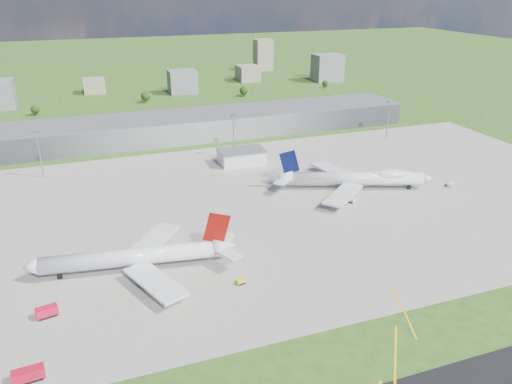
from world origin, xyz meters
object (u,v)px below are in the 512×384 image
object	(u,v)px
airliner_blue_quad	(357,178)
fire_truck	(28,375)
tug_yellow	(241,282)
crash_tender	(47,312)
van_white_far	(450,185)
van_white_near	(351,200)
airliner_red_twin	(137,257)

from	to	relation	value
airliner_blue_quad	fire_truck	size ratio (longest dim) A/B	9.23
fire_truck	tug_yellow	bearing A→B (deg)	15.09
crash_tender	tug_yellow	size ratio (longest dim) A/B	1.99
tug_yellow	van_white_far	world-z (taller)	van_white_far
tug_yellow	airliner_blue_quad	bearing A→B (deg)	26.93
crash_tender	tug_yellow	distance (m)	64.89
airliner_blue_quad	van_white_near	distance (m)	18.59
crash_tender	van_white_near	distance (m)	145.13
airliner_blue_quad	fire_truck	xyz separation A→B (m)	(-152.99, -88.31, -4.10)
airliner_blue_quad	crash_tender	size ratio (longest dim) A/B	10.96
airliner_blue_quad	van_white_far	bearing A→B (deg)	4.30
airliner_red_twin	crash_tender	distance (m)	36.52
crash_tender	airliner_blue_quad	bearing A→B (deg)	10.37
fire_truck	crash_tender	bearing A→B (deg)	77.06
airliner_blue_quad	crash_tender	xyz separation A→B (m)	(-148.97, -60.04, -4.18)
airliner_blue_quad	van_white_far	size ratio (longest dim) A/B	17.48
airliner_red_twin	airliner_blue_quad	xyz separation A→B (m)	(117.66, 41.64, 0.28)
airliner_red_twin	crash_tender	bearing A→B (deg)	38.47
van_white_near	airliner_red_twin	bearing A→B (deg)	80.94
airliner_blue_quad	tug_yellow	bearing A→B (deg)	-122.91
crash_tender	van_white_far	distance (m)	202.61
van_white_far	fire_truck	bearing A→B (deg)	165.32
airliner_red_twin	fire_truck	xyz separation A→B (m)	(-35.33, -46.67, -3.81)
airliner_red_twin	fire_truck	bearing A→B (deg)	60.90
airliner_red_twin	crash_tender	world-z (taller)	airliner_red_twin
fire_truck	crash_tender	size ratio (longest dim) A/B	1.19
airliner_blue_quad	tug_yellow	size ratio (longest dim) A/B	21.79
airliner_red_twin	airliner_blue_quad	bearing A→B (deg)	-152.48
crash_tender	van_white_far	size ratio (longest dim) A/B	1.60
airliner_red_twin	van_white_near	distance (m)	109.94
tug_yellow	van_white_far	size ratio (longest dim) A/B	0.80
airliner_blue_quad	crash_tender	bearing A→B (deg)	-137.93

